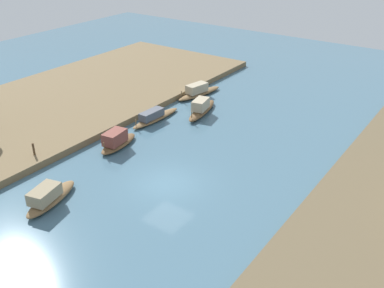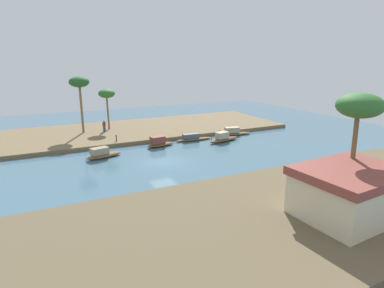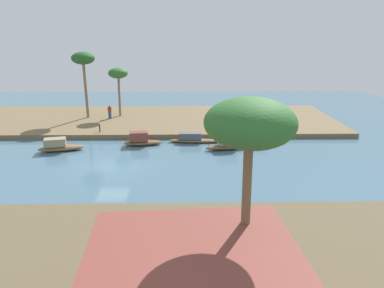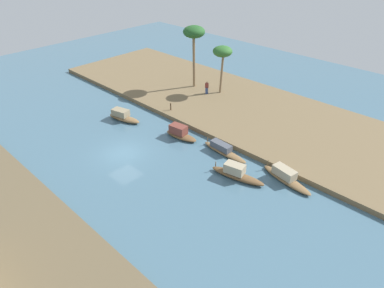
{
  "view_description": "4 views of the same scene",
  "coord_description": "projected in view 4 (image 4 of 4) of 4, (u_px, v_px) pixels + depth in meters",
  "views": [
    {
      "loc": [
        17.94,
        14.49,
        14.49
      ],
      "look_at": [
        -4.09,
        -1.03,
        0.69
      ],
      "focal_mm": 41.74,
      "sensor_mm": 36.0,
      "label": 1
    },
    {
      "loc": [
        11.44,
        30.28,
        10.51
      ],
      "look_at": [
        -4.26,
        -1.67,
        1.01
      ],
      "focal_mm": 29.87,
      "sensor_mm": 36.0,
      "label": 2
    },
    {
      "loc": [
        -6.07,
        27.75,
        10.34
      ],
      "look_at": [
        -6.61,
        -3.74,
        0.7
      ],
      "focal_mm": 34.1,
      "sensor_mm": 36.0,
      "label": 3
    },
    {
      "loc": [
        -24.27,
        15.8,
        18.27
      ],
      "look_at": [
        -4.55,
        -4.65,
        0.9
      ],
      "focal_mm": 33.17,
      "sensor_mm": 36.0,
      "label": 4
    }
  ],
  "objects": [
    {
      "name": "sampan_midstream",
      "position": [
        237.0,
        173.0,
        30.03
      ],
      "size": [
        4.96,
        2.02,
        1.32
      ],
      "rotation": [
        0.0,
        0.0,
        0.21
      ],
      "color": "brown",
      "rests_on": "river_water"
    },
    {
      "name": "sampan_downstream_large",
      "position": [
        123.0,
        116.0,
        39.13
      ],
      "size": [
        4.2,
        2.06,
        1.21
      ],
      "rotation": [
        0.0,
        0.0,
        0.24
      ],
      "color": "brown",
      "rests_on": "river_water"
    },
    {
      "name": "sampan_open_hull",
      "position": [
        180.0,
        133.0,
        35.87
      ],
      "size": [
        3.76,
        1.66,
        1.31
      ],
      "rotation": [
        0.0,
        0.0,
        0.13
      ],
      "color": "brown",
      "rests_on": "river_water"
    },
    {
      "name": "sampan_upstream_small",
      "position": [
        286.0,
        177.0,
        29.69
      ],
      "size": [
        5.15,
        1.95,
        1.17
      ],
      "rotation": [
        0.0,
        0.0,
        -0.18
      ],
      "color": "brown",
      "rests_on": "river_water"
    },
    {
      "name": "palm_tree_left_far",
      "position": [
        194.0,
        34.0,
        42.94
      ],
      "size": [
        2.69,
        2.69,
        7.77
      ],
      "color": "#7F6647",
      "rests_on": "riverbank_left"
    },
    {
      "name": "palm_tree_left_near",
      "position": [
        223.0,
        52.0,
        42.23
      ],
      "size": [
        2.36,
        2.36,
        5.85
      ],
      "color": "#7F6647",
      "rests_on": "riverbank_left"
    },
    {
      "name": "river_water",
      "position": [
        124.0,
        153.0,
        33.61
      ],
      "size": [
        78.03,
        78.03,
        0.0
      ],
      "primitive_type": "plane",
      "color": "#476B7F",
      "rests_on": "ground"
    },
    {
      "name": "mooring_post",
      "position": [
        171.0,
        107.0,
        40.24
      ],
      "size": [
        0.14,
        0.14,
        0.84
      ],
      "primitive_type": "cylinder",
      "color": "#4C3823",
      "rests_on": "riverbank_left"
    },
    {
      "name": "person_on_near_bank",
      "position": [
        207.0,
        88.0,
        44.13
      ],
      "size": [
        0.46,
        0.46,
        1.58
      ],
      "rotation": [
        0.0,
        0.0,
        0.39
      ],
      "color": "#33477A",
      "rests_on": "riverbank_left"
    },
    {
      "name": "sampan_with_tall_canopy",
      "position": [
        223.0,
        150.0,
        33.45
      ],
      "size": [
        5.16,
        1.17,
        0.96
      ],
      "rotation": [
        0.0,
        0.0,
        -0.04
      ],
      "color": "brown",
      "rests_on": "river_water"
    },
    {
      "name": "riverbank_left",
      "position": [
        226.0,
        102.0,
        42.85
      ],
      "size": [
        47.51,
        15.06,
        0.49
      ],
      "primitive_type": "cube",
      "color": "brown",
      "rests_on": "ground"
    }
  ]
}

